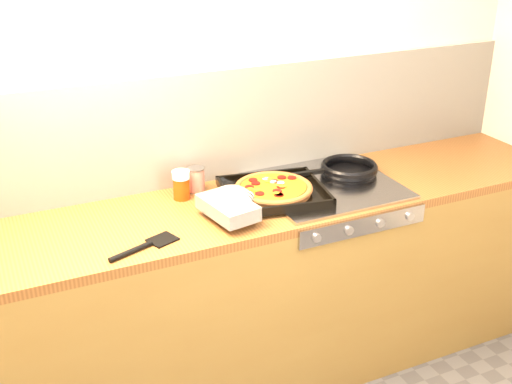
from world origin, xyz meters
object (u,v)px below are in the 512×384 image
juice_glass (181,185)px  tomato_can (196,180)px  pizza_on_tray (261,194)px  frying_pan (348,169)px

juice_glass → tomato_can: bearing=29.7°
tomato_can → juice_glass: 0.09m
tomato_can → pizza_on_tray: bearing=-49.0°
frying_pan → juice_glass: (-0.77, 0.10, 0.03)m
pizza_on_tray → frying_pan: size_ratio=1.33×
frying_pan → juice_glass: size_ratio=3.54×
tomato_can → juice_glass: juice_glass is taller
pizza_on_tray → juice_glass: size_ratio=4.72×
juice_glass → frying_pan: bearing=-7.2°
pizza_on_tray → frying_pan: pizza_on_tray is taller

